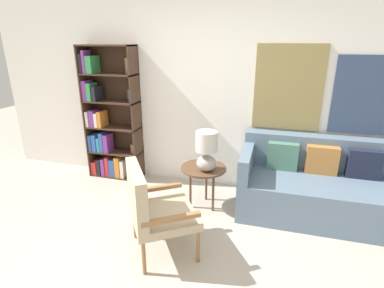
# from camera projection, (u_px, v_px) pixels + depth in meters

# --- Properties ---
(ground_plane) EXTENTS (14.00, 14.00, 0.00)m
(ground_plane) POSITION_uv_depth(u_px,v_px,m) (147.00, 280.00, 2.61)
(ground_plane) COLOR #B2A899
(wall_back) EXTENTS (6.40, 0.08, 2.70)m
(wall_back) POSITION_uv_depth(u_px,v_px,m) (207.00, 89.00, 3.99)
(wall_back) COLOR white
(wall_back) RESTS_ON ground_plane
(bookshelf) EXTENTS (0.79, 0.30, 1.92)m
(bookshelf) POSITION_uv_depth(u_px,v_px,m) (108.00, 122.00, 4.36)
(bookshelf) COLOR #422B1E
(bookshelf) RESTS_ON ground_plane
(armchair) EXTENTS (0.84, 0.85, 0.91)m
(armchair) POSITION_uv_depth(u_px,v_px,m) (151.00, 205.00, 2.80)
(armchair) COLOR olive
(armchair) RESTS_ON ground_plane
(couch) EXTENTS (1.84, 0.89, 0.88)m
(couch) POSITION_uv_depth(u_px,v_px,m) (320.00, 187.00, 3.53)
(couch) COLOR slate
(couch) RESTS_ON ground_plane
(side_table) EXTENTS (0.55, 0.55, 0.53)m
(side_table) POSITION_uv_depth(u_px,v_px,m) (203.00, 171.00, 3.62)
(side_table) COLOR brown
(side_table) RESTS_ON ground_plane
(table_lamp) EXTENTS (0.25, 0.25, 0.48)m
(table_lamp) POSITION_uv_depth(u_px,v_px,m) (206.00, 150.00, 3.44)
(table_lamp) COLOR #A59E93
(table_lamp) RESTS_ON side_table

